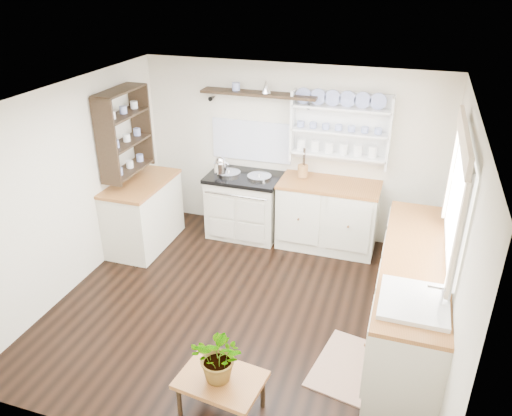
# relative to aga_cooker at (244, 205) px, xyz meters

# --- Properties ---
(floor) EXTENTS (4.00, 3.80, 0.01)m
(floor) POSITION_rel_aga_cooker_xyz_m (0.54, -1.57, -0.44)
(floor) COLOR black
(floor) RESTS_ON ground
(wall_back) EXTENTS (4.00, 0.02, 2.30)m
(wall_back) POSITION_rel_aga_cooker_xyz_m (0.54, 0.33, 0.71)
(wall_back) COLOR beige
(wall_back) RESTS_ON ground
(wall_right) EXTENTS (0.02, 3.80, 2.30)m
(wall_right) POSITION_rel_aga_cooker_xyz_m (2.54, -1.57, 0.71)
(wall_right) COLOR beige
(wall_right) RESTS_ON ground
(wall_left) EXTENTS (0.02, 3.80, 2.30)m
(wall_left) POSITION_rel_aga_cooker_xyz_m (-1.46, -1.57, 0.71)
(wall_left) COLOR beige
(wall_left) RESTS_ON ground
(ceiling) EXTENTS (4.00, 3.80, 0.01)m
(ceiling) POSITION_rel_aga_cooker_xyz_m (0.54, -1.57, 1.86)
(ceiling) COLOR white
(ceiling) RESTS_ON wall_back
(window) EXTENTS (0.08, 1.55, 1.22)m
(window) POSITION_rel_aga_cooker_xyz_m (2.49, -1.42, 1.12)
(window) COLOR white
(window) RESTS_ON wall_right
(aga_cooker) EXTENTS (0.97, 0.68, 0.90)m
(aga_cooker) POSITION_rel_aga_cooker_xyz_m (0.00, 0.00, 0.00)
(aga_cooker) COLOR beige
(aga_cooker) RESTS_ON floor
(back_cabinets) EXTENTS (1.27, 0.63, 0.90)m
(back_cabinets) POSITION_rel_aga_cooker_xyz_m (1.14, 0.03, 0.02)
(back_cabinets) COLOR silver
(back_cabinets) RESTS_ON floor
(right_cabinets) EXTENTS (0.62, 2.43, 0.90)m
(right_cabinets) POSITION_rel_aga_cooker_xyz_m (2.24, -1.47, 0.02)
(right_cabinets) COLOR silver
(right_cabinets) RESTS_ON floor
(belfast_sink) EXTENTS (0.55, 0.60, 0.45)m
(belfast_sink) POSITION_rel_aga_cooker_xyz_m (2.24, -2.22, 0.36)
(belfast_sink) COLOR white
(belfast_sink) RESTS_ON right_cabinets
(left_cabinets) EXTENTS (0.62, 1.13, 0.90)m
(left_cabinets) POSITION_rel_aga_cooker_xyz_m (-1.16, -0.67, 0.02)
(left_cabinets) COLOR silver
(left_cabinets) RESTS_ON floor
(plate_rack) EXTENTS (1.20, 0.22, 0.90)m
(plate_rack) POSITION_rel_aga_cooker_xyz_m (1.19, 0.29, 1.11)
(plate_rack) COLOR white
(plate_rack) RESTS_ON wall_back
(high_shelf) EXTENTS (1.50, 0.29, 0.16)m
(high_shelf) POSITION_rel_aga_cooker_xyz_m (0.14, 0.21, 1.47)
(high_shelf) COLOR black
(high_shelf) RESTS_ON wall_back
(left_shelving) EXTENTS (0.28, 0.80, 1.05)m
(left_shelving) POSITION_rel_aga_cooker_xyz_m (-1.30, -0.67, 1.11)
(left_shelving) COLOR black
(left_shelving) RESTS_ON wall_left
(kettle) EXTENTS (0.17, 0.17, 0.21)m
(kettle) POSITION_rel_aga_cooker_xyz_m (-0.28, -0.12, 0.59)
(kettle) COLOR silver
(kettle) RESTS_ON aga_cooker
(utensil_crock) EXTENTS (0.13, 0.13, 0.16)m
(utensil_crock) POSITION_rel_aga_cooker_xyz_m (0.77, 0.11, 0.55)
(utensil_crock) COLOR #A26F3B
(utensil_crock) RESTS_ON back_cabinets
(center_table) EXTENTS (0.73, 0.56, 0.37)m
(center_table) POSITION_rel_aga_cooker_xyz_m (0.83, -2.97, -0.12)
(center_table) COLOR brown
(center_table) RESTS_ON floor
(potted_plant) EXTENTS (0.42, 0.37, 0.46)m
(potted_plant) POSITION_rel_aga_cooker_xyz_m (0.83, -2.97, 0.16)
(potted_plant) COLOR #3F7233
(potted_plant) RESTS_ON center_table
(floor_rug) EXTENTS (0.70, 0.94, 0.02)m
(floor_rug) POSITION_rel_aga_cooker_xyz_m (1.75, -2.13, -0.44)
(floor_rug) COLOR #8B6650
(floor_rug) RESTS_ON floor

